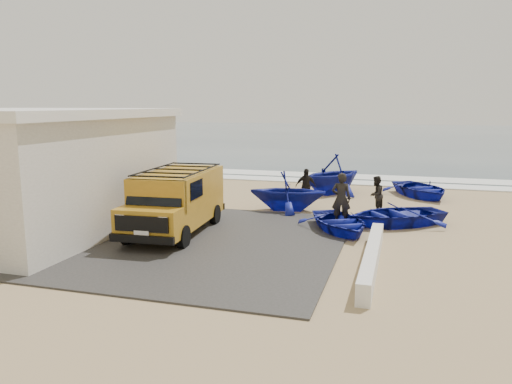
# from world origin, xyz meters

# --- Properties ---
(ground) EXTENTS (160.00, 160.00, 0.00)m
(ground) POSITION_xyz_m (0.00, 0.00, 0.00)
(ground) COLOR tan
(slab) EXTENTS (12.00, 10.00, 0.05)m
(slab) POSITION_xyz_m (-2.00, -2.00, 0.03)
(slab) COLOR #383634
(slab) RESTS_ON ground
(ocean) EXTENTS (180.00, 88.00, 0.01)m
(ocean) POSITION_xyz_m (0.00, 56.00, 0.00)
(ocean) COLOR #385166
(ocean) RESTS_ON ground
(surf_line) EXTENTS (180.00, 1.60, 0.06)m
(surf_line) POSITION_xyz_m (0.00, 12.00, 0.03)
(surf_line) COLOR white
(surf_line) RESTS_ON ground
(surf_wash) EXTENTS (180.00, 2.20, 0.04)m
(surf_wash) POSITION_xyz_m (0.00, 14.50, 0.02)
(surf_wash) COLOR white
(surf_wash) RESTS_ON ground
(building) EXTENTS (8.40, 9.40, 4.30)m
(building) POSITION_xyz_m (-7.50, -2.00, 2.16)
(building) COLOR silver
(building) RESTS_ON ground
(parapet) EXTENTS (0.35, 6.00, 0.55)m
(parapet) POSITION_xyz_m (5.00, -3.00, 0.28)
(parapet) COLOR silver
(parapet) RESTS_ON ground
(van) EXTENTS (2.39, 5.34, 2.24)m
(van) POSITION_xyz_m (-1.84, -1.11, 1.20)
(van) COLOR #B8821B
(van) RESTS_ON ground
(boat_near_left) EXTENTS (3.75, 4.14, 0.70)m
(boat_near_left) POSITION_xyz_m (3.64, 0.65, 0.35)
(boat_near_left) COLOR #131E9B
(boat_near_left) RESTS_ON ground
(boat_near_right) EXTENTS (4.68, 4.36, 0.79)m
(boat_near_right) POSITION_xyz_m (5.51, 2.25, 0.39)
(boat_near_right) COLOR #131E9B
(boat_near_right) RESTS_ON ground
(boat_mid_left) EXTENTS (3.57, 3.21, 1.68)m
(boat_mid_left) POSITION_xyz_m (1.05, 3.68, 0.84)
(boat_mid_left) COLOR #131E9B
(boat_mid_left) RESTS_ON ground
(boat_far_left) EXTENTS (4.87, 5.00, 2.01)m
(boat_far_left) POSITION_xyz_m (2.29, 8.28, 1.00)
(boat_far_left) COLOR #131E9B
(boat_far_left) RESTS_ON ground
(boat_far_right) EXTENTS (4.31, 4.72, 0.80)m
(boat_far_right) POSITION_xyz_m (6.56, 8.61, 0.40)
(boat_far_right) COLOR #131E9B
(boat_far_right) RESTS_ON ground
(fisherman_front) EXTENTS (0.74, 0.50, 1.97)m
(fisherman_front) POSITION_xyz_m (3.55, 1.74, 0.98)
(fisherman_front) COLOR black
(fisherman_front) RESTS_ON ground
(fisherman_middle) EXTENTS (0.84, 0.93, 1.56)m
(fisherman_middle) POSITION_xyz_m (4.68, 4.14, 0.78)
(fisherman_middle) COLOR black
(fisherman_middle) RESTS_ON ground
(fisherman_back) EXTENTS (1.02, 0.76, 1.62)m
(fisherman_back) POSITION_xyz_m (1.52, 5.27, 0.81)
(fisherman_back) COLOR black
(fisherman_back) RESTS_ON ground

